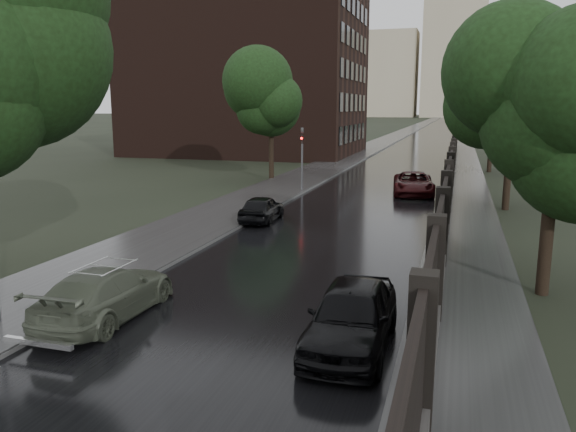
# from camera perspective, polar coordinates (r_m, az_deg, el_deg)

# --- Properties ---
(ground) EXTENTS (800.00, 800.00, 0.00)m
(ground) POSITION_cam_1_polar(r_m,az_deg,el_deg) (11.35, -11.96, -16.79)
(ground) COLOR black
(ground) RESTS_ON ground
(road) EXTENTS (8.00, 420.00, 0.02)m
(road) POSITION_cam_1_polar(r_m,az_deg,el_deg) (198.86, 15.60, 9.11)
(road) COLOR black
(road) RESTS_ON ground
(sidewalk_left) EXTENTS (4.00, 420.00, 0.16)m
(sidewalk_left) POSITION_cam_1_polar(r_m,az_deg,el_deg) (199.10, 13.86, 9.21)
(sidewalk_left) COLOR #2D2D2D
(sidewalk_left) RESTS_ON ground
(verge_right) EXTENTS (3.00, 420.00, 0.08)m
(verge_right) POSITION_cam_1_polar(r_m,az_deg,el_deg) (198.80, 17.21, 9.03)
(verge_right) COLOR #2D2D2D
(verge_right) RESTS_ON ground
(fence_right) EXTENTS (0.45, 75.72, 2.70)m
(fence_right) POSITION_cam_1_polar(r_m,az_deg,el_deg) (40.97, 16.25, 4.64)
(fence_right) COLOR #383533
(fence_right) RESTS_ON ground
(tree_left_far) EXTENTS (4.25, 4.25, 7.39)m
(tree_left_far) POSITION_cam_1_polar(r_m,az_deg,el_deg) (40.86, -1.73, 11.00)
(tree_left_far) COLOR black
(tree_left_far) RESTS_ON ground
(tree_right_a) EXTENTS (4.08, 4.08, 7.01)m
(tree_right_a) POSITION_cam_1_polar(r_m,az_deg,el_deg) (16.92, 25.69, 8.93)
(tree_right_a) COLOR black
(tree_right_a) RESTS_ON ground
(tree_right_b) EXTENTS (4.08, 4.08, 7.01)m
(tree_right_b) POSITION_cam_1_polar(r_m,az_deg,el_deg) (30.84, 21.83, 9.69)
(tree_right_b) COLOR black
(tree_right_b) RESTS_ON ground
(tree_right_c) EXTENTS (4.08, 4.08, 7.01)m
(tree_right_c) POSITION_cam_1_polar(r_m,az_deg,el_deg) (48.80, 20.11, 10.01)
(tree_right_c) COLOR black
(tree_right_c) RESTS_ON ground
(traffic_light) EXTENTS (0.16, 0.32, 4.00)m
(traffic_light) POSITION_cam_1_polar(r_m,az_deg,el_deg) (35.10, 1.44, 6.35)
(traffic_light) COLOR #59595E
(traffic_light) RESTS_ON ground
(brick_building) EXTENTS (24.00, 18.00, 20.00)m
(brick_building) POSITION_cam_1_polar(r_m,az_deg,el_deg) (65.11, -4.02, 15.17)
(brick_building) COLOR black
(brick_building) RESTS_ON ground
(stalinist_tower) EXTENTS (92.00, 30.00, 159.00)m
(stalinist_tower) POSITION_cam_1_polar(r_m,az_deg,el_deg) (310.55, 16.54, 16.70)
(stalinist_tower) COLOR tan
(stalinist_tower) RESTS_ON ground
(volga_sedan) EXTENTS (1.94, 4.55, 1.31)m
(volga_sedan) POSITION_cam_1_polar(r_m,az_deg,el_deg) (14.94, -17.99, -7.45)
(volga_sedan) COLOR #4F5645
(volga_sedan) RESTS_ON ground
(hatchback_left) EXTENTS (1.68, 3.72, 1.24)m
(hatchback_left) POSITION_cam_1_polar(r_m,az_deg,el_deg) (26.08, -2.68, 0.78)
(hatchback_left) COLOR black
(hatchback_left) RESTS_ON ground
(car_right_near) EXTENTS (1.76, 4.32, 1.47)m
(car_right_near) POSITION_cam_1_polar(r_m,az_deg,el_deg) (12.61, 6.47, -10.03)
(car_right_near) COLOR black
(car_right_near) RESTS_ON ground
(car_right_far) EXTENTS (2.91, 5.28, 1.40)m
(car_right_far) POSITION_cam_1_polar(r_m,az_deg,el_deg) (34.82, 12.63, 3.24)
(car_right_far) COLOR black
(car_right_far) RESTS_ON ground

